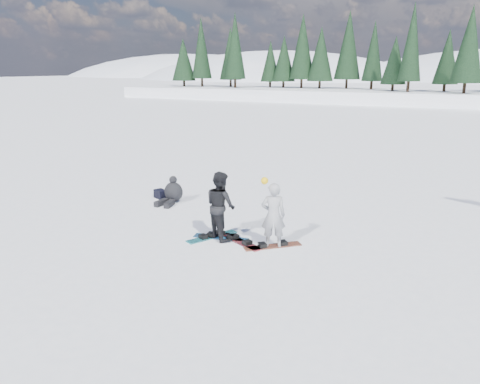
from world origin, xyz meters
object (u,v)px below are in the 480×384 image
object	(u,v)px
gear_bag	(161,194)
seated_rider	(173,193)
snowboard_loose_b	(241,242)
snowboard_loose_a	(212,237)
snowboarder_man	(221,206)
snowboarder_woman	(273,215)

from	to	relation	value
gear_bag	seated_rider	bearing A→B (deg)	-20.28
snowboard_loose_b	seated_rider	bearing A→B (deg)	174.10
gear_bag	snowboard_loose_b	distance (m)	5.13
snowboard_loose_a	seated_rider	bearing A→B (deg)	77.23
gear_bag	snowboard_loose_b	bearing A→B (deg)	-29.82
snowboarder_man	snowboard_loose_b	world-z (taller)	snowboarder_man
snowboarder_man	snowboard_loose_a	distance (m)	0.94
gear_bag	snowboard_loose_a	distance (m)	4.41
snowboarder_woman	snowboard_loose_a	world-z (taller)	snowboarder_woman
snowboarder_man	gear_bag	world-z (taller)	snowboarder_man
snowboarder_man	seated_rider	size ratio (longest dim) A/B	1.64
snowboarder_woman	gear_bag	world-z (taller)	snowboarder_woman
snowboard_loose_b	snowboard_loose_a	bearing A→B (deg)	-154.11
gear_bag	snowboard_loose_b	xyz separation A→B (m)	(4.45, -2.55, -0.14)
snowboard_loose_a	snowboard_loose_b	world-z (taller)	same
snowboarder_man	gear_bag	bearing A→B (deg)	-3.93
snowboard_loose_a	snowboard_loose_b	xyz separation A→B (m)	(0.86, 0.01, 0.00)
snowboarder_man	snowboard_loose_a	xyz separation A→B (m)	(-0.25, -0.04, -0.90)
gear_bag	snowboard_loose_b	world-z (taller)	gear_bag
snowboarder_man	gear_bag	distance (m)	4.65
snowboarder_woman	snowboarder_man	bearing A→B (deg)	-22.57
snowboarder_woman	snowboard_loose_b	world-z (taller)	snowboarder_woman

